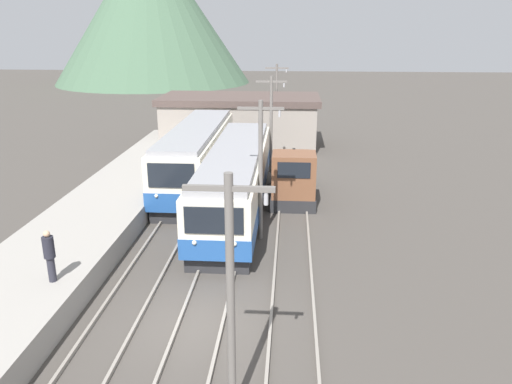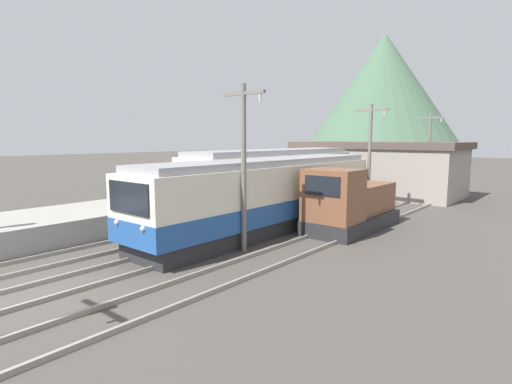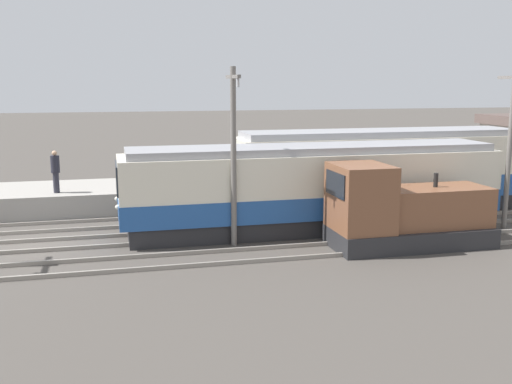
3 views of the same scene
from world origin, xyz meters
TOP-DOWN VIEW (x-y plane):
  - ground_plane at (0.00, 0.00)m, footprint 200.00×200.00m
  - platform_left at (-6.25, 0.00)m, footprint 4.50×54.00m
  - track_left at (-2.60, 0.00)m, footprint 1.54×60.00m
  - track_center at (0.20, 0.00)m, footprint 1.54×60.00m
  - track_right at (3.20, 0.00)m, footprint 1.54×60.00m
  - commuter_train_left at (-2.60, 14.95)m, footprint 2.84×13.26m
  - commuter_train_center at (0.20, 10.76)m, footprint 2.84×15.02m
  - shunting_locomotive at (3.20, 13.10)m, footprint 2.40×5.79m
  - catenary_mast_mid at (1.71, 7.30)m, footprint 2.00×0.20m
  - catenary_mast_far at (1.71, 18.40)m, footprint 2.00×0.20m
  - person_on_platform at (-4.97, 0.78)m, footprint 0.38×0.38m

SIDE VIEW (x-z plane):
  - ground_plane at x=0.00m, z-range 0.00..0.00m
  - track_left at x=-2.60m, z-range 0.00..0.14m
  - track_center at x=0.20m, z-range 0.00..0.14m
  - track_right at x=3.20m, z-range 0.00..0.14m
  - platform_left at x=-6.25m, z-range 0.00..1.03m
  - shunting_locomotive at x=3.20m, z-range -0.29..2.71m
  - commuter_train_center at x=0.20m, z-range -0.11..3.28m
  - commuter_train_left at x=-2.60m, z-range -0.13..3.55m
  - person_on_platform at x=-4.97m, z-range 1.11..2.96m
  - catenary_mast_mid at x=1.71m, z-range 0.31..6.63m
  - catenary_mast_far at x=1.71m, z-range 0.31..6.63m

